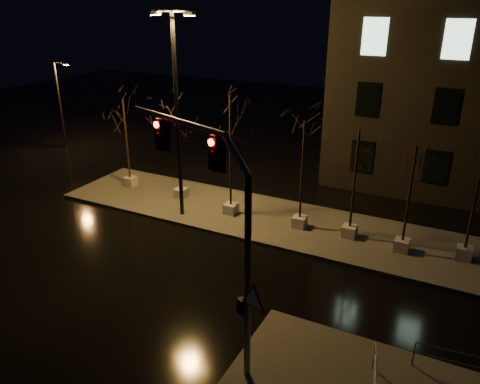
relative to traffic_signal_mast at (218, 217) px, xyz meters
The scene contains 13 objects.
ground 7.18m from the traffic_signal_mast, 132.16° to the left, with size 90.00×90.00×0.00m, color black.
median 11.53m from the traffic_signal_mast, 109.45° to the left, with size 22.00×5.00×0.15m, color #4C4944.
tree_0 15.74m from the traffic_signal_mast, 139.58° to the left, with size 1.80×1.80×5.40m.
tree_1 12.99m from the traffic_signal_mast, 129.29° to the left, with size 1.80×1.80×5.28m.
tree_2 10.52m from the traffic_signal_mast, 116.35° to the left, with size 1.80×1.80×6.40m.
tree_3 9.69m from the traffic_signal_mast, 95.47° to the left, with size 1.80×1.80×5.53m.
tree_4 9.88m from the traffic_signal_mast, 80.95° to the left, with size 1.80×1.80×5.44m.
tree_5 10.32m from the traffic_signal_mast, 67.09° to the left, with size 1.80×1.80×5.04m.
traffic_signal_mast is the anchor object (origin of this frame).
streetlight_main 10.81m from the traffic_signal_mast, 130.11° to the left, with size 2.51×0.54×10.04m.
streetlight_far 26.15m from the traffic_signal_mast, 146.21° to the left, with size 1.26×0.41×6.43m.
guard_rail_a 8.13m from the traffic_signal_mast, 19.71° to the left, with size 2.07×0.24×0.90m.
guard_rail_b 6.28m from the traffic_signal_mast, ahead, with size 0.49×2.13×1.03m.
Camera 1 is at (9.39, -14.09, 10.64)m, focal length 35.00 mm.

